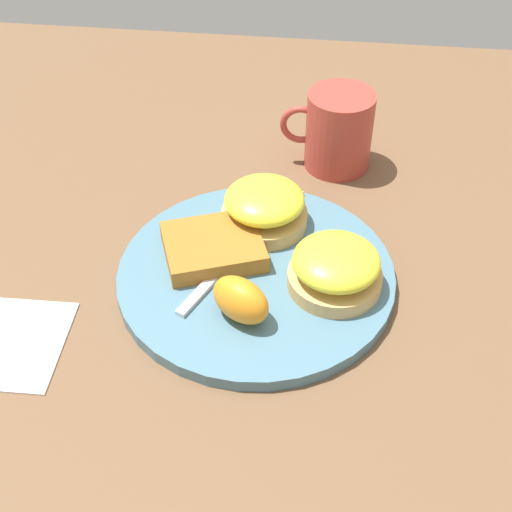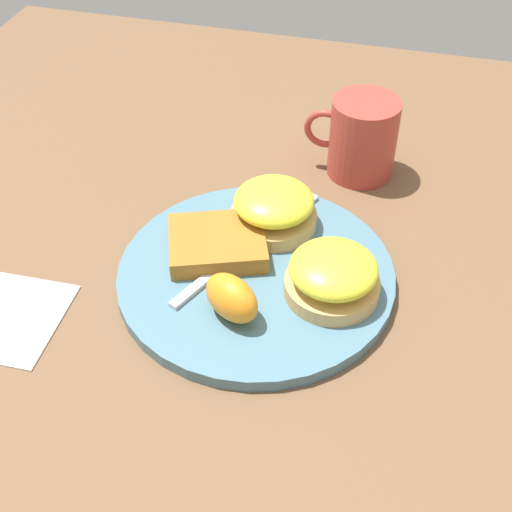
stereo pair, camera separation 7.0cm
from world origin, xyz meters
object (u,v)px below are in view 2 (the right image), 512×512
object	(u,v)px
sandwich_benedict_right	(278,208)
hashbrown_patty	(217,243)
sandwich_benedict_left	(333,275)
fork	(256,238)
orange_wedge	(232,298)
cup	(362,138)

from	to	relation	value
sandwich_benedict_right	hashbrown_patty	xyz separation A→B (m)	(0.05, 0.05, -0.01)
sandwich_benedict_left	fork	distance (m)	0.11
orange_wedge	fork	size ratio (longest dim) A/B	0.28
sandwich_benedict_left	fork	bearing A→B (deg)	-32.45
orange_wedge	sandwich_benedict_left	bearing A→B (deg)	-148.60
sandwich_benedict_left	hashbrown_patty	distance (m)	0.13
hashbrown_patty	orange_wedge	distance (m)	0.09
sandwich_benedict_left	sandwich_benedict_right	size ratio (longest dim) A/B	1.00
sandwich_benedict_right	cup	size ratio (longest dim) A/B	0.84
sandwich_benedict_left	sandwich_benedict_right	world-z (taller)	same
sandwich_benedict_right	orange_wedge	size ratio (longest dim) A/B	1.54
orange_wedge	fork	distance (m)	0.11
orange_wedge	fork	xyz separation A→B (m)	(0.00, -0.11, -0.02)
fork	cup	world-z (taller)	cup
sandwich_benedict_left	orange_wedge	xyz separation A→B (m)	(0.09, 0.05, -0.00)
sandwich_benedict_right	hashbrown_patty	distance (m)	0.08
sandwich_benedict_left	sandwich_benedict_right	xyz separation A→B (m)	(0.07, -0.09, 0.00)
fork	cup	size ratio (longest dim) A/B	1.93
sandwich_benedict_left	hashbrown_patty	size ratio (longest dim) A/B	0.94
hashbrown_patty	fork	distance (m)	0.04
fork	cup	xyz separation A→B (m)	(-0.08, -0.17, 0.03)
sandwich_benedict_right	cup	bearing A→B (deg)	-115.76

